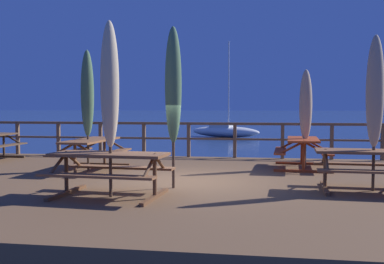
% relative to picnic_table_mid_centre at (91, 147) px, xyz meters
% --- Properties ---
extents(ground_plane, '(600.00, 600.00, 0.00)m').
position_rel_picnic_table_mid_centre_xyz_m(ground_plane, '(2.64, -1.29, -1.46)').
color(ground_plane, navy).
extents(wooden_deck, '(16.16, 9.47, 0.90)m').
position_rel_picnic_table_mid_centre_xyz_m(wooden_deck, '(2.64, -1.29, -1.02)').
color(wooden_deck, brown).
rests_on(wooden_deck, ground).
extents(railing_waterside_far, '(15.96, 0.10, 1.09)m').
position_rel_picnic_table_mid_centre_xyz_m(railing_waterside_far, '(2.64, 3.29, 0.17)').
color(railing_waterside_far, brown).
rests_on(railing_waterside_far, wooden_deck).
extents(picnic_table_mid_centre, '(1.45, 2.23, 0.78)m').
position_rel_picnic_table_mid_centre_xyz_m(picnic_table_mid_centre, '(0.00, 0.00, 0.00)').
color(picnic_table_mid_centre, brown).
rests_on(picnic_table_mid_centre, wooden_deck).
extents(picnic_table_mid_left, '(2.04, 1.49, 0.78)m').
position_rel_picnic_table_mid_centre_xyz_m(picnic_table_mid_left, '(6.21, -1.94, -0.01)').
color(picnic_table_mid_left, brown).
rests_on(picnic_table_mid_left, wooden_deck).
extents(picnic_table_back_left, '(2.11, 1.54, 0.78)m').
position_rel_picnic_table_mid_centre_xyz_m(picnic_table_back_left, '(1.59, -3.17, -0.00)').
color(picnic_table_back_left, brown).
rests_on(picnic_table_back_left, wooden_deck).
extents(picnic_table_mid_right, '(1.50, 1.97, 0.78)m').
position_rel_picnic_table_mid_centre_xyz_m(picnic_table_mid_right, '(5.23, 1.13, -0.01)').
color(picnic_table_mid_right, '#993819').
rests_on(picnic_table_mid_right, wooden_deck).
extents(patio_umbrella_tall_mid_right, '(0.32, 0.32, 3.10)m').
position_rel_picnic_table_mid_centre_xyz_m(patio_umbrella_tall_mid_right, '(2.53, -2.18, 1.41)').
color(patio_umbrella_tall_mid_right, '#4C3828').
rests_on(patio_umbrella_tall_mid_right, wooden_deck).
extents(patio_umbrella_tall_front, '(0.32, 0.32, 2.97)m').
position_rel_picnic_table_mid_centre_xyz_m(patio_umbrella_tall_front, '(-0.06, -0.02, 1.32)').
color(patio_umbrella_tall_front, '#4C3828').
rests_on(patio_umbrella_tall_front, wooden_deck).
extents(patio_umbrella_short_mid, '(0.32, 0.32, 2.89)m').
position_rel_picnic_table_mid_centre_xyz_m(patio_umbrella_short_mid, '(6.27, -1.90, 1.27)').
color(patio_umbrella_short_mid, '#4C3828').
rests_on(patio_umbrella_short_mid, wooden_deck).
extents(patio_umbrella_short_back, '(0.32, 0.32, 3.05)m').
position_rel_picnic_table_mid_centre_xyz_m(patio_umbrella_short_back, '(1.62, -3.22, 1.37)').
color(patio_umbrella_short_back, '#4C3828').
rests_on(patio_umbrella_short_back, wooden_deck).
extents(patio_umbrella_short_front, '(0.32, 0.32, 2.52)m').
position_rel_picnic_table_mid_centre_xyz_m(patio_umbrella_short_front, '(5.29, 1.10, 1.03)').
color(patio_umbrella_short_front, '#4C3828').
rests_on(patio_umbrella_short_front, wooden_deck).
extents(sailboat_distant, '(6.19, 3.84, 7.72)m').
position_rel_picnic_table_mid_centre_xyz_m(sailboat_distant, '(1.07, 26.36, -0.95)').
color(sailboat_distant, white).
rests_on(sailboat_distant, ground).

